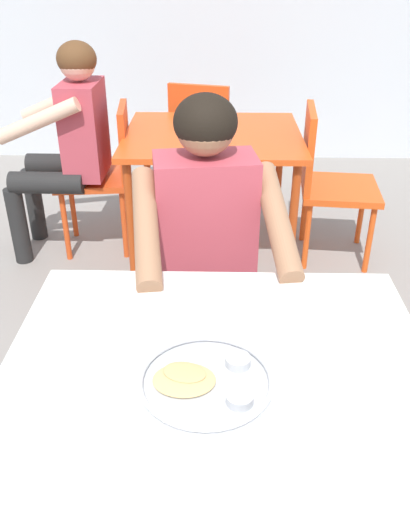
# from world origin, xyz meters

# --- Properties ---
(table_foreground) EXTENTS (1.02, 0.84, 0.75)m
(table_foreground) POSITION_xyz_m (0.03, 0.09, 0.67)
(table_foreground) COLOR white
(table_foreground) RESTS_ON ground
(thali_tray) EXTENTS (0.30, 0.30, 0.03)m
(thali_tray) POSITION_xyz_m (0.00, 0.02, 0.76)
(thali_tray) COLOR #B7BABF
(thali_tray) RESTS_ON table_foreground
(chair_foreground) EXTENTS (0.44, 0.45, 0.89)m
(chair_foreground) POSITION_xyz_m (-0.03, 0.93, 0.51)
(chair_foreground) COLOR #3F3F44
(chair_foreground) RESTS_ON ground
(diner_foreground) EXTENTS (0.55, 0.59, 1.21)m
(diner_foreground) POSITION_xyz_m (-0.01, 0.71, 0.72)
(diner_foreground) COLOR #3C3C3C
(diner_foreground) RESTS_ON ground
(table_background_red) EXTENTS (0.96, 0.86, 0.73)m
(table_background_red) POSITION_xyz_m (-0.01, 2.00, 0.65)
(table_background_red) COLOR #E04C19
(table_background_red) RESTS_ON ground
(chair_red_left) EXTENTS (0.45, 0.42, 0.85)m
(chair_red_left) POSITION_xyz_m (-0.62, 2.06, 0.50)
(chair_red_left) COLOR #D14519
(chair_red_left) RESTS_ON ground
(chair_red_right) EXTENTS (0.46, 0.47, 0.87)m
(chair_red_right) POSITION_xyz_m (0.63, 1.97, 0.50)
(chair_red_right) COLOR #DC4D18
(chair_red_right) RESTS_ON ground
(chair_red_far) EXTENTS (0.50, 0.51, 0.86)m
(chair_red_far) POSITION_xyz_m (-0.08, 2.68, 0.51)
(chair_red_far) COLOR #E1491A
(chair_red_far) RESTS_ON ground
(patron_background) EXTENTS (0.55, 0.49, 1.20)m
(patron_background) POSITION_xyz_m (-0.80, 2.00, 0.72)
(patron_background) COLOR black
(patron_background) RESTS_ON ground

